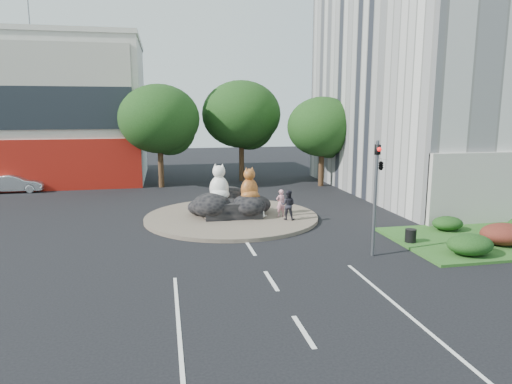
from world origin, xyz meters
TOP-DOWN VIEW (x-y plane):
  - ground at (0.00, 0.00)m, footprint 120.00×120.00m
  - roundabout_island at (0.00, 10.00)m, footprint 10.00×10.00m
  - rock_plinth at (0.00, 10.00)m, footprint 3.20×2.60m
  - grass_verge at (12.00, 3.00)m, footprint 10.00×6.00m
  - tree_left at (-3.93, 22.06)m, footprint 6.46×6.46m
  - tree_mid at (3.07, 24.06)m, footprint 6.84×6.84m
  - tree_right at (9.07, 20.06)m, footprint 5.70×5.70m
  - hedge_near_green at (9.00, 1.00)m, footprint 2.00×1.60m
  - hedge_red at (11.50, 2.00)m, footprint 2.20×1.76m
  - hedge_back_green at (10.50, 4.80)m, footprint 1.60×1.28m
  - traffic_light at (5.10, 2.00)m, footprint 0.44×1.24m
  - street_lamp at (12.82, 8.00)m, footprint 2.34×0.22m
  - cat_white at (-0.69, 10.07)m, footprint 1.61×1.51m
  - cat_tabby at (0.99, 9.60)m, footprint 1.45×1.36m
  - kitten_calico at (-1.41, 9.22)m, footprint 0.80×0.77m
  - kitten_white at (1.53, 8.96)m, footprint 0.67×0.68m
  - pedestrian_pink at (2.74, 9.18)m, footprint 0.64×0.48m
  - pedestrian_dark at (2.94, 8.33)m, footprint 1.01×0.93m
  - parked_car at (-14.96, 21.81)m, footprint 4.14×1.51m
  - litter_bin at (7.50, 3.22)m, footprint 0.59×0.59m

SIDE VIEW (x-z plane):
  - ground at x=0.00m, z-range 0.00..0.00m
  - grass_verge at x=12.00m, z-range 0.00..0.12m
  - roundabout_island at x=0.00m, z-range 0.00..0.20m
  - litter_bin at x=7.50m, z-range 0.12..0.74m
  - hedge_back_green at x=10.50m, z-range 0.12..0.84m
  - hedge_near_green at x=9.00m, z-range 0.12..1.02m
  - hedge_red at x=11.50m, z-range 0.12..1.11m
  - kitten_white at x=1.53m, z-range 0.20..1.06m
  - rock_plinth at x=0.00m, z-range 0.20..1.10m
  - parked_car at x=-14.96m, z-range 0.00..1.36m
  - kitten_calico at x=-1.41m, z-range 0.20..1.22m
  - pedestrian_pink at x=2.74m, z-range 0.20..1.77m
  - pedestrian_dark at x=2.94m, z-range 0.20..1.87m
  - cat_tabby at x=0.99m, z-range 1.10..3.06m
  - cat_white at x=-0.69m, z-range 1.10..3.24m
  - traffic_light at x=5.10m, z-range 1.12..6.12m
  - street_lamp at x=12.82m, z-range 0.52..8.58m
  - tree_right at x=9.07m, z-range 0.98..8.28m
  - tree_left at x=-3.93m, z-range 1.11..9.38m
  - tree_mid at x=3.07m, z-range 1.18..9.94m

